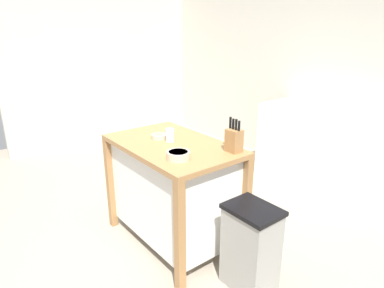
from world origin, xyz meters
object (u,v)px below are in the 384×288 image
at_px(trash_bin, 251,248).
at_px(drinking_cup, 170,135).
at_px(kitchen_island, 173,187).
at_px(bowl_stoneware_deep, 178,155).
at_px(knife_block, 234,140).
at_px(sink_faucet, 347,101).
at_px(bowl_ceramic_wide, 159,136).

bearing_deg(trash_bin, drinking_cup, -174.69).
height_order(kitchen_island, trash_bin, kitchen_island).
xyz_separation_m(bowl_stoneware_deep, drinking_cup, (-0.35, 0.17, 0.02)).
height_order(knife_block, trash_bin, knife_block).
bearing_deg(trash_bin, sink_faucet, 103.97).
bearing_deg(kitchen_island, bowl_ceramic_wide, -173.36).
distance_m(knife_block, bowl_ceramic_wide, 0.66).
relative_size(kitchen_island, trash_bin, 1.76).
bearing_deg(trash_bin, kitchen_island, -173.70).
xyz_separation_m(kitchen_island, trash_bin, (0.80, 0.09, -0.18)).
relative_size(knife_block, drinking_cup, 2.41).
distance_m(knife_block, bowl_stoneware_deep, 0.44).
distance_m(bowl_ceramic_wide, trash_bin, 1.13).
distance_m(bowl_stoneware_deep, bowl_ceramic_wide, 0.49).
height_order(bowl_ceramic_wide, sink_faucet, sink_faucet).
distance_m(bowl_ceramic_wide, sink_faucet, 2.17).
relative_size(kitchen_island, drinking_cup, 10.51).
height_order(trash_bin, sink_faucet, sink_faucet).
xyz_separation_m(bowl_stoneware_deep, sink_faucet, (-0.01, 2.26, 0.08)).
height_order(bowl_ceramic_wide, trash_bin, bowl_ceramic_wide).
bearing_deg(bowl_stoneware_deep, drinking_cup, 153.89).
bearing_deg(bowl_stoneware_deep, sink_faucet, 90.25).
bearing_deg(kitchen_island, bowl_stoneware_deep, -27.96).
bearing_deg(drinking_cup, trash_bin, 5.31).
height_order(bowl_stoneware_deep, bowl_ceramic_wide, bowl_stoneware_deep).
distance_m(kitchen_island, bowl_ceramic_wide, 0.44).
bearing_deg(bowl_ceramic_wide, bowl_stoneware_deep, -16.86).
bearing_deg(trash_bin, bowl_ceramic_wide, -173.64).
bearing_deg(drinking_cup, sink_faucet, 80.73).
bearing_deg(bowl_stoneware_deep, bowl_ceramic_wide, 163.14).
relative_size(kitchen_island, bowl_ceramic_wide, 9.15).
bearing_deg(knife_block, bowl_ceramic_wide, -156.01).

